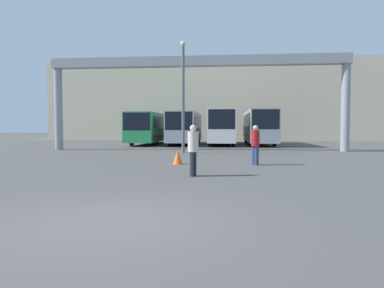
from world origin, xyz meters
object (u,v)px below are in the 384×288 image
Objects in this scene: bus_slot_1 at (185,126)px; lamp_post at (183,92)px; pedestrian_mid_left at (193,149)px; traffic_cone at (178,157)px; bus_slot_0 at (151,127)px; bus_slot_3 at (259,125)px; pedestrian_mid_right at (255,144)px; bus_slot_2 at (222,125)px.

bus_slot_1 is 1.36× the size of lamp_post.
traffic_cone is (-1.06, 3.80, -0.62)m from pedestrian_mid_left.
traffic_cone is (5.37, -18.79, -1.45)m from bus_slot_0.
bus_slot_0 is at bearing 179.33° from bus_slot_3.
traffic_cone is at bearing -85.13° from lamp_post.
lamp_post reaches higher than bus_slot_1.
bus_slot_0 is at bearing 105.95° from traffic_cone.
bus_slot_3 is 1.47× the size of lamp_post.
lamp_post is at bearing 172.30° from pedestrian_mid_left.
bus_slot_0 is 20.83m from pedestrian_mid_right.
pedestrian_mid_right is at bearing -85.06° from bus_slot_2.
bus_slot_1 is 0.90× the size of bus_slot_2.
lamp_post is (-2.52, -11.58, 2.16)m from bus_slot_2.
pedestrian_mid_left is at bearing -101.29° from bus_slot_3.
bus_slot_1 is 0.92× the size of bus_slot_3.
lamp_post is (-1.68, 11.01, 3.13)m from pedestrian_mid_left.
bus_slot_3 is (3.64, -0.14, -0.01)m from bus_slot_2.
bus_slot_2 is 12.05m from lamp_post.
bus_slot_1 is at bearing 95.42° from traffic_cone.
pedestrian_mid_right reaches higher than traffic_cone.
pedestrian_mid_right reaches higher than pedestrian_mid_left.
bus_slot_3 is (10.92, -0.13, 0.13)m from bus_slot_0.
bus_slot_2 is at bearing 161.50° from pedestrian_mid_left.
traffic_cone is (-5.55, -18.66, -1.58)m from bus_slot_3.
pedestrian_mid_left is (-2.47, -3.77, -0.01)m from pedestrian_mid_right.
bus_slot_2 reaches higher than traffic_cone.
bus_slot_3 reaches higher than pedestrian_mid_right.
bus_slot_3 is at bearing -46.06° from pedestrian_mid_right.
bus_slot_1 is at bearing -171.17° from bus_slot_2.
bus_slot_3 is 19.53m from traffic_cone.
pedestrian_mid_right is at bearing -96.15° from bus_slot_3.
traffic_cone is at bearing -74.05° from bus_slot_0.
bus_slot_1 is 5.62× the size of pedestrian_mid_right.
pedestrian_mid_left is (2.79, -22.03, -0.86)m from bus_slot_1.
bus_slot_2 is 22.63m from pedestrian_mid_left.
pedestrian_mid_left is at bearing -81.34° from lamp_post.
bus_slot_1 is at bearing -8.70° from bus_slot_0.
lamp_post reaches higher than traffic_cone.
pedestrian_mid_left is 4.00m from traffic_cone.
bus_slot_2 reaches higher than bus_slot_3.
lamp_post is at bearing 94.87° from traffic_cone.
pedestrian_mid_left is 0.24× the size of lamp_post.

